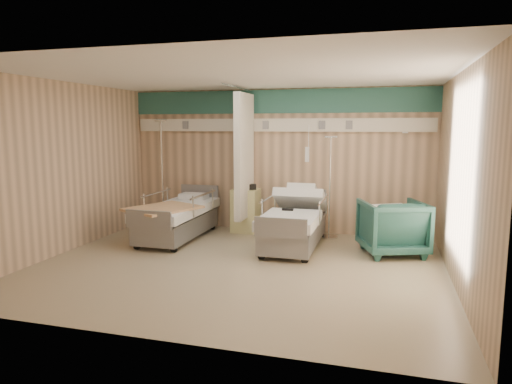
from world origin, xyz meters
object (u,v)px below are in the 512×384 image
Objects in this scene: bedside_cabinet at (246,210)px; iv_stand_right at (329,217)px; bed_right at (294,229)px; bed_left at (178,222)px; visitor_armchair at (392,227)px; iv_stand_left at (163,205)px.

iv_stand_right is (1.65, -0.06, -0.04)m from bedside_cabinet.
bedside_cabinet is (-1.15, 0.90, 0.11)m from bed_right.
bed_left is 2.83m from iv_stand_right.
bed_right is 2.20× the size of visitor_armchair.
iv_stand_left is (-1.77, -0.06, 0.03)m from bedside_cabinet.
visitor_armchair is 0.44× the size of iv_stand_left.
iv_stand_left reaches higher than bed_left.
iv_stand_right is at bearing -56.02° from visitor_armchair.
iv_stand_right reaches higher than bedside_cabinet.
iv_stand_left is at bearing 130.69° from bed_left.
iv_stand_left is at bearing -179.98° from iv_stand_right.
bed_left is at bearing -19.28° from visitor_armchair.
bed_right is 1.63m from visitor_armchair.
bed_left is 1.12m from iv_stand_left.
bed_left is at bearing -49.31° from iv_stand_left.
bed_right is at bearing -38.05° from bedside_cabinet.
iv_stand_right is at bearing 0.02° from iv_stand_left.
bed_right and bed_left have the same top height.
bed_right is 1.14× the size of iv_stand_right.
bedside_cabinet is 1.65m from iv_stand_right.
visitor_armchair reaches higher than bedside_cabinet.
iv_stand_right is at bearing 17.34° from bed_left.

